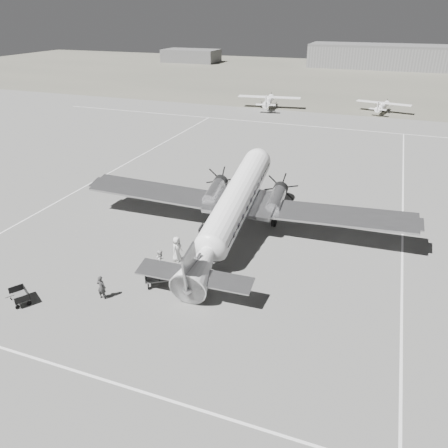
{
  "coord_description": "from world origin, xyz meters",
  "views": [
    {
      "loc": [
        9.42,
        -26.49,
        16.03
      ],
      "look_at": [
        -0.35,
        -0.26,
        2.2
      ],
      "focal_mm": 35.0,
      "sensor_mm": 36.0,
      "label": 1
    }
  ],
  "objects": [
    {
      "name": "taxi_line_horizon",
      "position": [
        0.0,
        40.0,
        0.01
      ],
      "size": [
        90.0,
        0.15,
        0.01
      ],
      "primitive_type": "cube",
      "color": "silver",
      "rests_on": "ground"
    },
    {
      "name": "baggage_cart_near",
      "position": [
        -2.76,
        -5.78,
        0.54
      ],
      "size": [
        2.34,
        2.15,
        1.08
      ],
      "primitive_type": null,
      "rotation": [
        0.0,
        0.0,
        0.55
      ],
      "color": "#555555",
      "rests_on": "ground"
    },
    {
      "name": "taxi_line_near",
      "position": [
        0.0,
        -14.0,
        0.01
      ],
      "size": [
        60.0,
        0.15,
        0.01
      ],
      "primitive_type": "cube",
      "color": "silver",
      "rests_on": "ground"
    },
    {
      "name": "ground",
      "position": [
        0.0,
        0.0,
        0.0
      ],
      "size": [
        260.0,
        260.0,
        0.0
      ],
      "primitive_type": "plane",
      "color": "slate",
      "rests_on": "ground"
    },
    {
      "name": "shed_secondary",
      "position": [
        -55.0,
        115.0,
        2.0
      ],
      "size": [
        18.0,
        10.0,
        4.0
      ],
      "primitive_type": "cube",
      "color": "#555555",
      "rests_on": "ground"
    },
    {
      "name": "grass_infield",
      "position": [
        0.0,
        95.0,
        0.0
      ],
      "size": [
        260.0,
        90.0,
        0.01
      ],
      "primitive_type": "cube",
      "color": "#605E51",
      "rests_on": "ground"
    },
    {
      "name": "baggage_cart_far",
      "position": [
        -9.72,
        -10.49,
        0.42
      ],
      "size": [
        1.82,
        1.68,
        0.84
      ],
      "primitive_type": null,
      "rotation": [
        0.0,
        0.0,
        -0.56
      ],
      "color": "#555555",
      "rests_on": "ground"
    },
    {
      "name": "dc3_airliner",
      "position": [
        -0.35,
        1.74,
        2.56
      ],
      "size": [
        27.55,
        19.6,
        5.13
      ],
      "primitive_type": null,
      "rotation": [
        0.0,
        0.0,
        0.03
      ],
      "color": "#B4B4B6",
      "rests_on": "ground"
    },
    {
      "name": "ground_crew",
      "position": [
        -5.31,
        -8.38,
        0.8
      ],
      "size": [
        0.59,
        0.39,
        1.6
      ],
      "primitive_type": "imported",
      "rotation": [
        0.0,
        0.0,
        3.15
      ],
      "color": "#2D2D2D",
      "rests_on": "ground"
    },
    {
      "name": "hangar_main",
      "position": [
        5.0,
        120.0,
        3.3
      ],
      "size": [
        42.0,
        14.0,
        6.6
      ],
      "color": "slate",
      "rests_on": "ground"
    },
    {
      "name": "light_plane_right",
      "position": [
        8.42,
        53.84,
        0.96
      ],
      "size": [
        10.48,
        9.11,
        1.91
      ],
      "primitive_type": null,
      "rotation": [
        0.0,
        0.0,
        -0.19
      ],
      "color": "white",
      "rests_on": "ground"
    },
    {
      "name": "passenger",
      "position": [
        -2.96,
        -2.72,
        0.94
      ],
      "size": [
        0.76,
        1.01,
        1.87
      ],
      "primitive_type": "imported",
      "rotation": [
        0.0,
        0.0,
        1.38
      ],
      "color": "silver",
      "rests_on": "ground"
    },
    {
      "name": "light_plane_left",
      "position": [
        -10.75,
        50.47,
        1.16
      ],
      "size": [
        12.29,
        10.5,
        2.31
      ],
      "primitive_type": null,
      "rotation": [
        0.0,
        0.0,
        0.14
      ],
      "color": "white",
      "rests_on": "ground"
    },
    {
      "name": "taxi_line_left",
      "position": [
        -18.0,
        10.0,
        0.01
      ],
      "size": [
        0.15,
        60.0,
        0.01
      ],
      "primitive_type": "cube",
      "color": "silver",
      "rests_on": "ground"
    },
    {
      "name": "taxi_line_right",
      "position": [
        12.0,
        0.0,
        0.01
      ],
      "size": [
        0.15,
        80.0,
        0.01
      ],
      "primitive_type": "cube",
      "color": "silver",
      "rests_on": "ground"
    },
    {
      "name": "ramp_agent",
      "position": [
        -3.3,
        -4.48,
        0.86
      ],
      "size": [
        0.74,
        0.9,
        1.71
      ],
      "primitive_type": "imported",
      "rotation": [
        0.0,
        0.0,
        1.68
      ],
      "color": "silver",
      "rests_on": "ground"
    }
  ]
}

